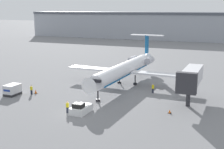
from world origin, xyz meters
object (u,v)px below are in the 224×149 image
Objects in this scene: luggage_cart at (12,90)px; traffic_cone_right at (170,111)px; airplane_main at (126,69)px; worker_on_apron at (31,90)px; worker_by_wing at (153,88)px; pushback_tug at (81,109)px; traffic_cone_left at (36,92)px; jet_bridge at (191,78)px; worker_near_tug at (67,107)px.

luggage_cart is 5.00× the size of traffic_cone_right.
luggage_cart is (-16.74, -15.64, -2.48)m from airplane_main.
worker_on_apron reaches higher than traffic_cone_right.
worker_by_wing is at bearing -30.20° from airplane_main.
pushback_tug is 17.09m from worker_by_wing.
luggage_cart reaches higher than traffic_cone_left.
traffic_cone_right is 8.15m from jet_bridge.
jet_bridge is (16.68, 12.68, 3.45)m from worker_near_tug.
jet_bridge is (14.61, -7.76, 0.95)m from airplane_main.
worker_by_wing is 11.76m from traffic_cone_right.
pushback_tug is at bearing -90.45° from airplane_main.
worker_near_tug is at bearing -29.39° from worker_on_apron.
airplane_main is 52.02× the size of traffic_cone_right.
luggage_cart is 32.51m from jet_bridge.
traffic_cone_left is (-13.26, 6.54, -0.29)m from pushback_tug.
worker_on_apron is 2.31× the size of traffic_cone_left.
traffic_cone_right is (14.68, 5.97, -0.71)m from worker_near_tug.
airplane_main is 18.98m from traffic_cone_left.
worker_by_wing is (7.23, 15.48, 0.32)m from pushback_tug.
traffic_cone_right is at bearing -48.94° from airplane_main.
traffic_cone_left reaches higher than traffic_cone_right.
jet_bridge is (2.00, 6.72, 4.16)m from traffic_cone_right.
jet_bridge is (31.36, 7.88, 3.43)m from luggage_cart.
worker_near_tug reaches higher than worker_on_apron.
luggage_cart is 26.46m from worker_by_wing.
pushback_tug is at bearing -26.26° from traffic_cone_left.
worker_near_tug is 1.02× the size of worker_by_wing.
worker_near_tug is 18.71m from worker_by_wing.
worker_on_apron is (-11.71, 6.60, -0.07)m from worker_near_tug.
airplane_main is 19.81m from pushback_tug.
airplane_main is at bearing 45.14° from worker_on_apron.
airplane_main is at bearing 84.22° from worker_near_tug.
traffic_cone_left is at bearing 65.26° from worker_on_apron.
luggage_cart is 1.66× the size of worker_by_wing.
jet_bridge is at bearing 73.40° from traffic_cone_right.
airplane_main is 16.58m from jet_bridge.
worker_on_apron is 29.25m from jet_bridge.
worker_on_apron is (2.96, 1.79, -0.09)m from luggage_cart.
worker_near_tug is at bearing -142.76° from jet_bridge.
airplane_main is at bearing 89.55° from pushback_tug.
airplane_main reaches higher than traffic_cone_left.
worker_on_apron is 2.90× the size of traffic_cone_right.
jet_bridge is at bearing 38.72° from pushback_tug.
worker_by_wing is at bearing 60.73° from worker_near_tug.
traffic_cone_right is 0.05× the size of jet_bridge.
worker_by_wing reaches higher than pushback_tug.
jet_bridge is at bearing -25.80° from worker_by_wing.
worker_by_wing is at bearing 64.96° from pushback_tug.
jet_bridge is at bearing 37.24° from worker_near_tug.
luggage_cart reaches higher than worker_near_tug.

